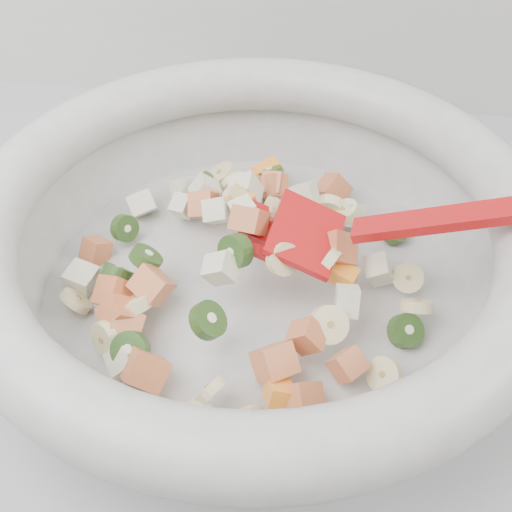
# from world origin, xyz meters

# --- Properties ---
(counter) EXTENTS (2.00, 0.60, 0.90)m
(counter) POSITION_xyz_m (0.00, 1.45, 0.45)
(counter) COLOR #95959A
(counter) RESTS_ON ground
(mixing_bowl) EXTENTS (0.46, 0.41, 0.15)m
(mixing_bowl) POSITION_xyz_m (0.06, 1.42, 0.96)
(mixing_bowl) COLOR silver
(mixing_bowl) RESTS_ON counter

